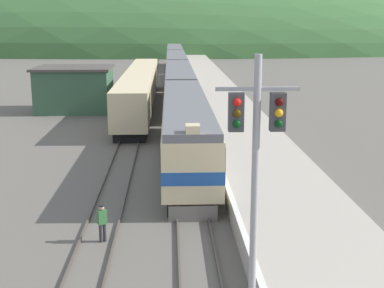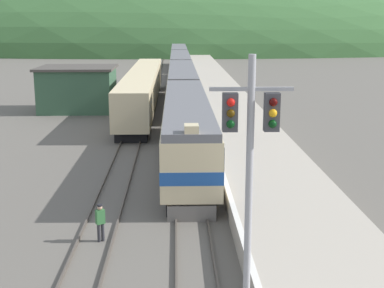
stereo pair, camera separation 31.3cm
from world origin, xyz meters
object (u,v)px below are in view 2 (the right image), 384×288
(carriage_third, at_px, (180,67))
(signal_mast_main, at_px, (250,160))
(carriage_fourth, at_px, (179,56))
(express_train_lead_car, at_px, (187,128))
(carriage_second, at_px, (182,86))
(siding_train, at_px, (143,89))
(track_worker, at_px, (100,221))

(carriage_third, xyz_separation_m, signal_mast_main, (1.27, -65.07, 3.14))
(carriage_third, bearing_deg, carriage_fourth, 90.00)
(express_train_lead_car, relative_size, carriage_fourth, 0.99)
(carriage_second, relative_size, carriage_third, 1.00)
(carriage_second, bearing_deg, carriage_third, 90.00)
(carriage_fourth, distance_m, signal_mast_main, 87.78)
(carriage_second, xyz_separation_m, signal_mast_main, (1.27, -42.43, 3.14))
(express_train_lead_car, bearing_deg, siding_train, 100.41)
(carriage_third, distance_m, siding_train, 23.53)
(carriage_third, xyz_separation_m, siding_train, (-4.08, -23.17, -0.25))
(carriage_second, relative_size, carriage_fourth, 1.00)
(carriage_third, relative_size, track_worker, 13.45)
(carriage_fourth, bearing_deg, track_worker, -92.74)
(express_train_lead_car, height_order, track_worker, express_train_lead_car)
(carriage_fourth, bearing_deg, carriage_third, -90.00)
(carriage_fourth, distance_m, track_worker, 80.67)
(carriage_second, xyz_separation_m, carriage_third, (0.00, 22.64, 0.00))
(carriage_fourth, xyz_separation_m, signal_mast_main, (1.27, -87.71, 3.14))
(siding_train, bearing_deg, track_worker, -89.62)
(express_train_lead_car, distance_m, carriage_third, 45.39)
(signal_mast_main, bearing_deg, track_worker, 125.64)
(express_train_lead_car, bearing_deg, carriage_third, 90.00)
(track_worker, bearing_deg, carriage_fourth, 87.26)
(siding_train, distance_m, track_worker, 34.76)
(carriage_second, bearing_deg, track_worker, -96.23)
(carriage_fourth, bearing_deg, express_train_lead_car, -90.00)
(carriage_third, bearing_deg, siding_train, -99.98)
(carriage_second, bearing_deg, signal_mast_main, -88.28)
(express_train_lead_car, bearing_deg, track_worker, -107.09)
(carriage_fourth, bearing_deg, signal_mast_main, -89.17)
(carriage_fourth, height_order, signal_mast_main, signal_mast_main)
(signal_mast_main, height_order, track_worker, signal_mast_main)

